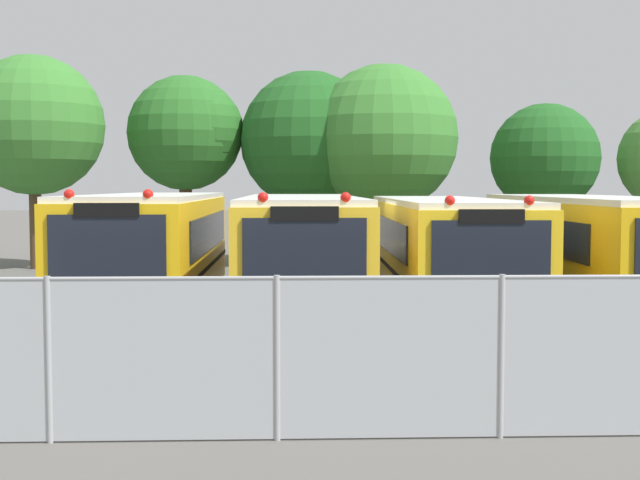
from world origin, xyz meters
TOP-DOWN VIEW (x-y plane):
  - ground_plane at (0.00, 0.00)m, footprint 160.00×160.00m
  - school_bus_0 at (-4.99, -0.22)m, footprint 2.51×9.72m
  - school_bus_1 at (-1.71, -0.15)m, footprint 2.58×10.65m
  - school_bus_2 at (1.55, -0.03)m, footprint 2.74×10.51m
  - school_bus_3 at (4.88, -0.19)m, footprint 2.80×10.97m
  - tree_0 at (-10.81, 9.93)m, footprint 4.75×4.75m
  - tree_1 at (-5.55, 11.54)m, footprint 4.19×4.14m
  - tree_2 at (-1.13, 11.26)m, footprint 4.91×4.91m
  - tree_3 at (1.11, 10.34)m, footprint 5.32×5.12m
  - tree_4 at (7.02, 9.96)m, footprint 3.76×3.76m
  - chainlink_fence at (0.40, -9.95)m, footprint 15.09×0.07m

SIDE VIEW (x-z plane):
  - ground_plane at x=0.00m, z-range 0.00..0.00m
  - chainlink_fence at x=0.40m, z-range 0.03..1.88m
  - school_bus_2 at x=1.55m, z-range 0.07..2.74m
  - school_bus_3 at x=4.88m, z-range 0.07..2.80m
  - school_bus_1 at x=-1.71m, z-range 0.07..2.80m
  - school_bus_0 at x=-4.99m, z-range 0.07..2.85m
  - tree_4 at x=7.02m, z-range 0.87..6.56m
  - tree_3 at x=1.11m, z-range 0.89..7.94m
  - tree_2 at x=-1.13m, z-range 1.03..7.97m
  - tree_1 at x=-5.55m, z-range 1.35..8.15m
  - tree_0 at x=-10.81m, z-range 1.34..8.60m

